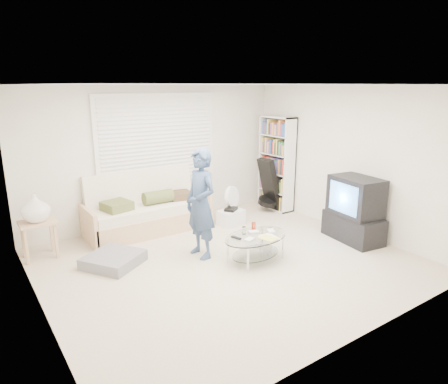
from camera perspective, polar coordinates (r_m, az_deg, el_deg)
ground at (r=5.92m, az=0.58°, el=-9.88°), size 5.00×5.00×0.00m
room_shell at (r=5.84m, az=-2.09°, el=6.50°), size 5.02×4.52×2.51m
window_blinds at (r=7.34m, az=-9.38°, el=7.43°), size 2.32×0.08×1.62m
futon_sofa at (r=7.15m, az=-10.88°, el=-2.77°), size 2.14×0.86×1.05m
grey_floor_pillow at (r=6.00m, az=-15.50°, el=-9.29°), size 0.97×0.97×0.16m
side_table at (r=6.40m, az=-25.30°, el=-2.40°), size 0.50×0.40×0.99m
bookshelf at (r=8.22m, az=7.49°, el=4.06°), size 0.30×0.80×1.90m
guitar_case at (r=8.12m, az=6.47°, el=0.55°), size 0.43×0.40×1.07m
floor_fan at (r=7.52m, az=1.10°, el=-1.20°), size 0.42×0.28×0.68m
storage_bin at (r=7.36m, az=1.00°, el=-3.59°), size 0.51×0.39×0.32m
tv_unit at (r=6.87m, az=18.15°, el=-2.47°), size 0.66×1.04×1.06m
coffee_table at (r=5.84m, az=4.58°, el=-6.94°), size 1.12×0.79×0.51m
standing_person at (r=5.84m, az=-3.34°, el=-1.72°), size 0.43×0.62×1.63m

